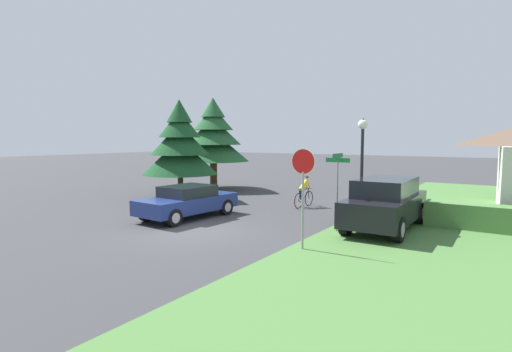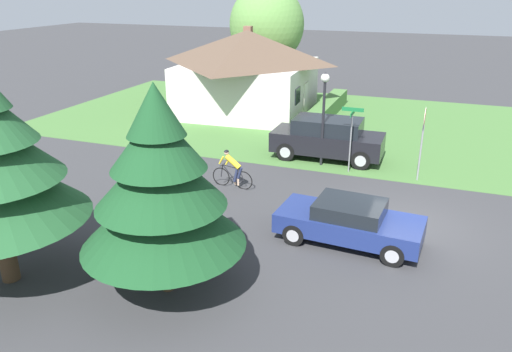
% 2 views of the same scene
% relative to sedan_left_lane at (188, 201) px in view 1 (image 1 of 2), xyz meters
% --- Properties ---
extents(ground_plane, '(140.00, 140.00, 0.00)m').
position_rel_sedan_left_lane_xyz_m(ground_plane, '(1.84, -1.63, -0.70)').
color(ground_plane, '#38383A').
extents(sedan_left_lane, '(2.14, 4.51, 1.37)m').
position_rel_sedan_left_lane_xyz_m(sedan_left_lane, '(0.00, 0.00, 0.00)').
color(sedan_left_lane, navy).
rests_on(sedan_left_lane, ground).
extents(cyclist, '(0.44, 1.76, 1.53)m').
position_rel_sedan_left_lane_xyz_m(cyclist, '(2.88, 5.14, 0.02)').
color(cyclist, black).
rests_on(cyclist, ground).
extents(parked_suv_right, '(2.09, 4.98, 1.89)m').
position_rel_sedan_left_lane_xyz_m(parked_suv_right, '(7.54, 2.44, 0.26)').
color(parked_suv_right, black).
rests_on(parked_suv_right, ground).
extents(stop_sign, '(0.78, 0.07, 3.04)m').
position_rel_sedan_left_lane_xyz_m(stop_sign, '(6.21, -1.67, 1.48)').
color(stop_sign, gray).
rests_on(stop_sign, ground).
extents(street_lamp, '(0.37, 0.37, 4.12)m').
position_rel_sedan_left_lane_xyz_m(street_lamp, '(6.62, 2.47, 2.23)').
color(street_lamp, black).
rests_on(street_lamp, ground).
extents(street_name_sign, '(0.90, 0.90, 2.81)m').
position_rel_sedan_left_lane_xyz_m(street_name_sign, '(6.17, 1.16, 1.23)').
color(street_name_sign, gray).
rests_on(street_name_sign, ground).
extents(conifer_tall_near, '(4.17, 4.17, 5.50)m').
position_rel_sedan_left_lane_xyz_m(conifer_tall_near, '(-4.22, 3.97, 2.25)').
color(conifer_tall_near, '#4C3823').
rests_on(conifer_tall_near, ground).
extents(conifer_tall_far, '(4.70, 4.70, 6.02)m').
position_rel_sedan_left_lane_xyz_m(conifer_tall_far, '(-5.31, 8.23, 2.75)').
color(conifer_tall_far, '#4C3823').
rests_on(conifer_tall_far, ground).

